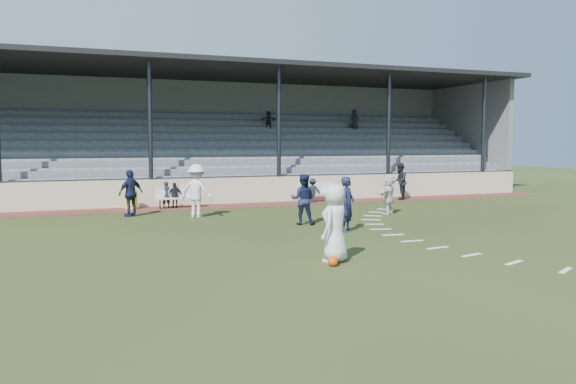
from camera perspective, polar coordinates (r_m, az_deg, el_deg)
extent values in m
plane|color=#2D3917|center=(15.16, 3.37, -5.67)|extent=(90.00, 90.00, 0.00)
cube|color=#562922|center=(25.01, -6.51, -1.45)|extent=(34.00, 2.00, 0.02)
cube|color=beige|center=(25.97, -7.09, 0.09)|extent=(34.00, 0.18, 1.20)
cube|color=silver|center=(24.48, -10.94, -0.61)|extent=(2.03, 0.56, 0.06)
cube|color=silver|center=(24.68, -11.04, 0.01)|extent=(2.00, 0.22, 0.54)
cylinder|color=#2B2D32|center=(24.31, -12.87, -1.23)|extent=(0.06, 0.06, 0.40)
cylinder|color=#2B2D32|center=(24.73, -9.02, -1.06)|extent=(0.06, 0.06, 0.40)
cube|color=silver|center=(26.59, 3.03, -0.09)|extent=(2.00, 0.41, 0.06)
cube|color=silver|center=(26.77, 2.84, 0.48)|extent=(2.00, 0.07, 0.54)
cylinder|color=#2B2D32|center=(26.28, 1.33, -0.65)|extent=(0.06, 0.06, 0.40)
cylinder|color=#2B2D32|center=(26.97, 4.68, -0.52)|extent=(0.06, 0.06, 0.40)
cylinder|color=yellow|center=(24.55, -15.62, -0.76)|extent=(0.50, 0.50, 0.80)
sphere|color=#E43D0D|center=(12.92, 4.59, -7.02)|extent=(0.24, 0.24, 0.24)
imported|color=silver|center=(13.25, 4.80, -3.16)|extent=(1.07, 1.04, 1.86)
imported|color=#151B3B|center=(17.84, 6.06, -1.24)|extent=(0.75, 0.74, 1.75)
imported|color=#151B3B|center=(19.28, 1.55, -0.76)|extent=(1.06, 0.99, 1.75)
imported|color=silver|center=(21.39, -9.25, 0.10)|extent=(1.48, 1.40, 2.01)
imported|color=#151B3B|center=(22.22, -15.68, -0.12)|extent=(1.13, 0.91, 1.79)
imported|color=silver|center=(22.45, 10.16, -0.21)|extent=(1.44, 1.30, 1.59)
imported|color=black|center=(28.14, 11.27, 1.07)|extent=(1.07, 1.12, 1.81)
imported|color=black|center=(24.58, -12.30, -0.28)|extent=(0.45, 0.32, 1.15)
imported|color=black|center=(24.56, -11.41, -0.32)|extent=(0.67, 0.33, 1.10)
imported|color=black|center=(26.28, 2.51, 0.15)|extent=(0.82, 0.60, 1.13)
cube|color=slate|center=(26.50, -7.37, 0.18)|extent=(34.00, 0.80, 1.20)
cube|color=gray|center=(26.55, -7.44, 1.60)|extent=(33.00, 0.28, 0.10)
cube|color=slate|center=(27.26, -7.77, 0.73)|extent=(34.00, 0.80, 1.60)
cube|color=gray|center=(27.31, -7.84, 2.53)|extent=(33.00, 0.28, 0.10)
cube|color=slate|center=(28.03, -8.14, 1.26)|extent=(34.00, 0.80, 2.00)
cube|color=gray|center=(28.08, -8.21, 3.41)|extent=(33.00, 0.28, 0.10)
cube|color=slate|center=(28.79, -8.49, 1.75)|extent=(34.00, 0.80, 2.40)
cube|color=gray|center=(28.85, -8.57, 4.24)|extent=(33.00, 0.28, 0.10)
cube|color=slate|center=(29.57, -8.83, 2.22)|extent=(34.00, 0.80, 2.80)
cube|color=gray|center=(29.63, -8.91, 5.03)|extent=(33.00, 0.28, 0.10)
cube|color=slate|center=(30.34, -9.15, 2.66)|extent=(34.00, 0.80, 3.20)
cube|color=gray|center=(30.42, -9.23, 5.77)|extent=(33.00, 0.28, 0.10)
cube|color=slate|center=(31.12, -9.45, 3.08)|extent=(34.00, 0.80, 3.60)
cube|color=gray|center=(31.21, -9.54, 6.48)|extent=(33.00, 0.28, 0.10)
cube|color=slate|center=(31.89, -9.74, 3.48)|extent=(34.00, 0.80, 4.00)
cube|color=gray|center=(32.01, -9.83, 7.15)|extent=(33.00, 0.28, 0.10)
cube|color=slate|center=(32.68, -10.01, 3.86)|extent=(34.00, 0.80, 4.40)
cube|color=gray|center=(32.81, -10.11, 7.80)|extent=(33.00, 0.28, 0.10)
cube|color=slate|center=(33.26, -10.23, 5.60)|extent=(34.00, 0.40, 6.40)
cube|color=slate|center=(37.06, 17.59, 5.38)|extent=(0.30, 7.80, 6.40)
cube|color=black|center=(29.67, -8.92, 12.09)|extent=(34.60, 9.00, 0.22)
cylinder|color=#2B2D32|center=(25.44, -13.82, 5.86)|extent=(0.20, 0.20, 6.50)
cylinder|color=#2B2D32|center=(26.84, -0.94, 5.95)|extent=(0.20, 0.20, 6.50)
cylinder|color=#2B2D32|center=(29.42, 10.18, 5.79)|extent=(0.20, 0.20, 6.50)
cylinder|color=#2B2D32|center=(32.90, 19.23, 5.50)|extent=(0.20, 0.20, 6.50)
cylinder|color=#2B2D32|center=(25.92, -7.11, 1.52)|extent=(34.00, 0.05, 0.05)
imported|color=black|center=(34.44, 6.75, 7.32)|extent=(0.63, 0.43, 1.24)
imported|color=black|center=(32.28, -1.99, 7.32)|extent=(0.99, 0.44, 1.03)
cube|color=white|center=(24.12, 9.85, -1.74)|extent=(0.54, 0.61, 0.01)
cube|color=white|center=(23.03, 9.08, -2.05)|extent=(0.59, 0.56, 0.01)
cube|color=white|center=(21.91, 8.58, -2.40)|extent=(0.64, 0.51, 0.01)
cube|color=white|center=(20.79, 8.43, -2.80)|extent=(0.67, 0.44, 0.01)
cube|color=white|center=(19.66, 8.67, -3.24)|extent=(0.70, 0.37, 0.01)
cube|color=white|center=(18.56, 9.37, -3.74)|extent=(0.71, 0.29, 0.01)
cube|color=white|center=(17.50, 10.61, -4.29)|extent=(0.71, 0.21, 0.01)
cube|color=white|center=(16.51, 12.46, -4.88)|extent=(0.70, 0.12, 0.01)
cube|color=white|center=(15.63, 14.97, -5.49)|extent=(0.71, 0.21, 0.01)
cube|color=white|center=(14.89, 18.17, -6.09)|extent=(0.71, 0.29, 0.01)
cube|color=white|center=(14.31, 22.01, -6.65)|extent=(0.70, 0.37, 0.01)
cube|color=white|center=(13.93, 26.38, -7.12)|extent=(0.67, 0.44, 0.01)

